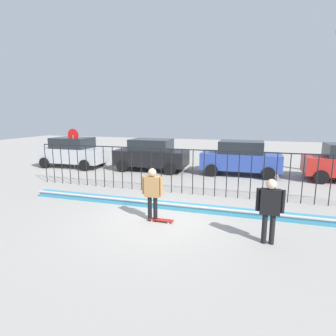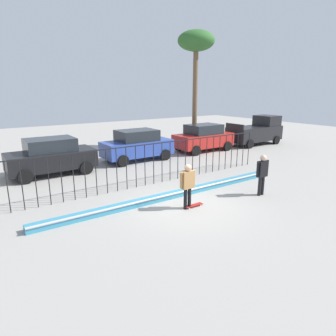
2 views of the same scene
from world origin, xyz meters
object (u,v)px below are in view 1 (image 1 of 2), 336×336
stop_sign (74,143)px  camera_operator (270,205)px  parked_car_blue (241,158)px  parked_car_black (151,155)px  skateboard (161,220)px  parked_car_silver (73,152)px  skateboarder (152,190)px

stop_sign → camera_operator: bearing=-33.0°
parked_car_blue → parked_car_black: bearing=-179.2°
skateboard → parked_car_silver: size_ratio=0.19×
camera_operator → parked_car_blue: (-1.13, 8.55, -0.07)m
skateboarder → parked_car_blue: (2.30, 7.94, -0.04)m
parked_car_black → parked_car_blue: bearing=7.8°
parked_car_silver → stop_sign: size_ratio=1.72×
skateboard → stop_sign: (-7.85, 6.55, 1.56)m
camera_operator → parked_car_blue: 8.62m
parked_car_black → stop_sign: (-4.66, -1.09, 0.64)m
skateboard → camera_operator: camera_operator is taller
camera_operator → parked_car_black: 10.38m
camera_operator → parked_car_blue: bearing=-71.9°
skateboarder → stop_sign: size_ratio=0.68×
parked_car_blue → stop_sign: 9.99m
parked_car_black → stop_sign: bearing=-162.7°
camera_operator → stop_sign: (-11.00, 7.13, 0.58)m
camera_operator → parked_car_blue: size_ratio=0.40×
skateboarder → parked_car_silver: (-8.16, 7.21, -0.04)m
skateboard → parked_car_black: size_ratio=0.19×
skateboarder → skateboard: skateboarder is taller
skateboard → parked_car_black: (-3.19, 7.63, 0.91)m
camera_operator → skateboarder: bearing=0.4°
skateboarder → parked_car_black: size_ratio=0.39×
skateboarder → parked_car_blue: 8.26m
camera_operator → parked_car_black: parked_car_black is taller
skateboard → parked_car_silver: bearing=157.0°
parked_car_black → parked_car_silver: bearing=-171.5°
skateboard → camera_operator: (3.15, -0.59, 0.98)m
skateboarder → skateboard: bearing=-17.4°
parked_car_silver → camera_operator: bearing=-34.5°
skateboard → parked_car_black: parked_car_black is taller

